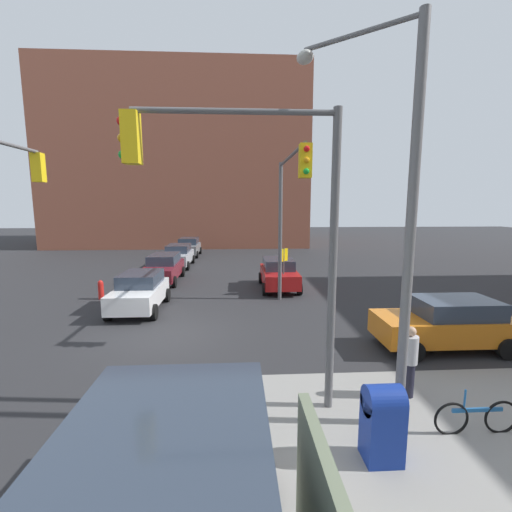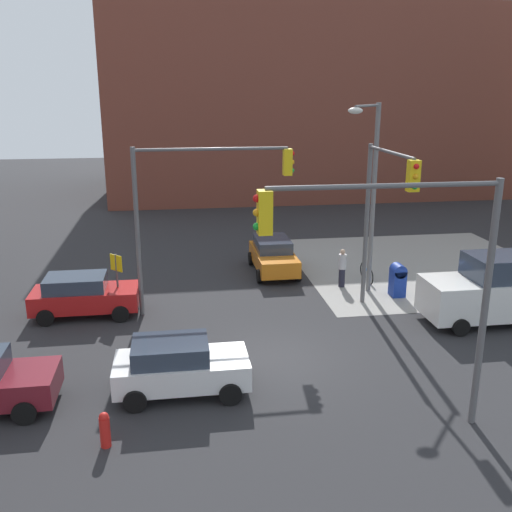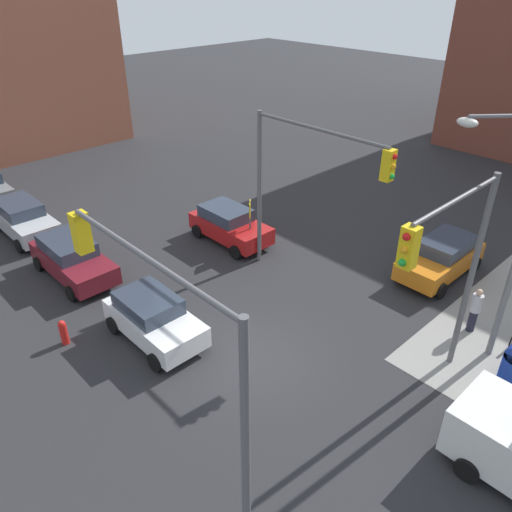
{
  "view_description": "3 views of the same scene",
  "coord_description": "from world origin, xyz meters",
  "px_view_note": "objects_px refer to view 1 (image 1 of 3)",
  "views": [
    {
      "loc": [
        11.62,
        2.45,
        4.54
      ],
      "look_at": [
        -1.94,
        3.21,
        2.52
      ],
      "focal_mm": 24.0,
      "sensor_mm": 36.0,
      "label": 1
    },
    {
      "loc": [
        -3.1,
        -16.83,
        8.48
      ],
      "look_at": [
        -0.23,
        2.73,
        2.71
      ],
      "focal_mm": 40.0,
      "sensor_mm": 36.0,
      "label": 2
    },
    {
      "loc": [
        9.11,
        -8.61,
        11.18
      ],
      "look_at": [
        -2.24,
        2.16,
        2.07
      ],
      "focal_mm": 35.0,
      "sensor_mm": 36.0,
      "label": 3
    }
  ],
  "objects_px": {
    "traffic_signal_nw_corner": "(288,202)",
    "sedan_silver": "(178,255)",
    "fire_hydrant": "(101,289)",
    "coupe_red": "(279,273)",
    "sedan_orange": "(447,323)",
    "traffic_signal_ne_corner": "(255,204)",
    "mailbox_blue": "(383,421)",
    "pedestrian_crossing": "(409,360)",
    "sedan_gray": "(189,247)",
    "bicycle_leaning_on_fence": "(476,417)",
    "street_lamp_corner": "(393,197)",
    "coupe_maroon": "(164,268)",
    "sedan_white": "(140,291)"
  },
  "relations": [
    {
      "from": "traffic_signal_ne_corner",
      "to": "fire_hydrant",
      "type": "height_order",
      "value": "traffic_signal_ne_corner"
    },
    {
      "from": "sedan_silver",
      "to": "sedan_white",
      "type": "distance_m",
      "value": 10.81
    },
    {
      "from": "coupe_maroon",
      "to": "coupe_red",
      "type": "distance_m",
      "value": 7.02
    },
    {
      "from": "coupe_maroon",
      "to": "bicycle_leaning_on_fence",
      "type": "xyz_separation_m",
      "value": [
        14.43,
        9.17,
        -0.5
      ]
    },
    {
      "from": "sedan_white",
      "to": "coupe_red",
      "type": "relative_size",
      "value": 0.95
    },
    {
      "from": "sedan_silver",
      "to": "street_lamp_corner",
      "type": "bearing_deg",
      "value": 21.57
    },
    {
      "from": "fire_hydrant",
      "to": "street_lamp_corner",
      "type": "bearing_deg",
      "value": 44.3
    },
    {
      "from": "sedan_white",
      "to": "street_lamp_corner",
      "type": "bearing_deg",
      "value": 42.09
    },
    {
      "from": "coupe_maroon",
      "to": "pedestrian_crossing",
      "type": "bearing_deg",
      "value": 33.04
    },
    {
      "from": "fire_hydrant",
      "to": "bicycle_leaning_on_fence",
      "type": "height_order",
      "value": "bicycle_leaning_on_fence"
    },
    {
      "from": "traffic_signal_ne_corner",
      "to": "mailbox_blue",
      "type": "bearing_deg",
      "value": 51.88
    },
    {
      "from": "street_lamp_corner",
      "to": "sedan_gray",
      "type": "distance_m",
      "value": 25.71
    },
    {
      "from": "sedan_gray",
      "to": "coupe_red",
      "type": "xyz_separation_m",
      "value": [
        12.62,
        6.66,
        -0.0
      ]
    },
    {
      "from": "fire_hydrant",
      "to": "sedan_silver",
      "type": "distance_m",
      "value": 9.23
    },
    {
      "from": "traffic_signal_ne_corner",
      "to": "sedan_gray",
      "type": "xyz_separation_m",
      "value": [
        -23.84,
        -4.77,
        -3.73
      ]
    },
    {
      "from": "traffic_signal_ne_corner",
      "to": "sedan_silver",
      "type": "distance_m",
      "value": 19.42
    },
    {
      "from": "fire_hydrant",
      "to": "coupe_maroon",
      "type": "relative_size",
      "value": 0.21
    },
    {
      "from": "traffic_signal_nw_corner",
      "to": "sedan_gray",
      "type": "relative_size",
      "value": 1.59
    },
    {
      "from": "mailbox_blue",
      "to": "coupe_red",
      "type": "distance_m",
      "value": 12.93
    },
    {
      "from": "fire_hydrant",
      "to": "sedan_orange",
      "type": "relative_size",
      "value": 0.22
    },
    {
      "from": "sedan_white",
      "to": "bicycle_leaning_on_fence",
      "type": "xyz_separation_m",
      "value": [
        8.74,
        8.99,
        -0.5
      ]
    },
    {
      "from": "mailbox_blue",
      "to": "sedan_silver",
      "type": "bearing_deg",
      "value": -160.95
    },
    {
      "from": "traffic_signal_ne_corner",
      "to": "coupe_maroon",
      "type": "distance_m",
      "value": 14.65
    },
    {
      "from": "street_lamp_corner",
      "to": "mailbox_blue",
      "type": "xyz_separation_m",
      "value": [
        1.24,
        -0.52,
        -3.94
      ]
    },
    {
      "from": "coupe_red",
      "to": "bicycle_leaning_on_fence",
      "type": "xyz_separation_m",
      "value": [
        12.32,
        2.48,
        -0.5
      ]
    },
    {
      "from": "mailbox_blue",
      "to": "sedan_gray",
      "type": "relative_size",
      "value": 0.35
    },
    {
      "from": "sedan_gray",
      "to": "sedan_silver",
      "type": "bearing_deg",
      "value": -0.17
    },
    {
      "from": "sedan_orange",
      "to": "coupe_maroon",
      "type": "bearing_deg",
      "value": -133.15
    },
    {
      "from": "sedan_orange",
      "to": "traffic_signal_ne_corner",
      "type": "bearing_deg",
      "value": -64.68
    },
    {
      "from": "sedan_silver",
      "to": "bicycle_leaning_on_fence",
      "type": "relative_size",
      "value": 2.51
    },
    {
      "from": "traffic_signal_nw_corner",
      "to": "coupe_red",
      "type": "xyz_separation_m",
      "value": [
        -4.58,
        0.22,
        -3.83
      ]
    },
    {
      "from": "traffic_signal_nw_corner",
      "to": "sedan_white",
      "type": "distance_m",
      "value": 7.43
    },
    {
      "from": "fire_hydrant",
      "to": "sedan_gray",
      "type": "bearing_deg",
      "value": 171.04
    },
    {
      "from": "street_lamp_corner",
      "to": "mailbox_blue",
      "type": "bearing_deg",
      "value": -22.71
    },
    {
      "from": "mailbox_blue",
      "to": "pedestrian_crossing",
      "type": "bearing_deg",
      "value": 143.13
    },
    {
      "from": "traffic_signal_nw_corner",
      "to": "traffic_signal_ne_corner",
      "type": "xyz_separation_m",
      "value": [
        6.65,
        -1.67,
        -0.1
      ]
    },
    {
      "from": "coupe_red",
      "to": "sedan_gray",
      "type": "bearing_deg",
      "value": -152.16
    },
    {
      "from": "coupe_maroon",
      "to": "sedan_silver",
      "type": "bearing_deg",
      "value": 179.8
    },
    {
      "from": "street_lamp_corner",
      "to": "sedan_gray",
      "type": "bearing_deg",
      "value": -162.94
    },
    {
      "from": "traffic_signal_nw_corner",
      "to": "coupe_maroon",
      "type": "bearing_deg",
      "value": -135.9
    },
    {
      "from": "bicycle_leaning_on_fence",
      "to": "pedestrian_crossing",
      "type": "bearing_deg",
      "value": -153.54
    },
    {
      "from": "coupe_red",
      "to": "bicycle_leaning_on_fence",
      "type": "distance_m",
      "value": 12.58
    },
    {
      "from": "mailbox_blue",
      "to": "fire_hydrant",
      "type": "height_order",
      "value": "mailbox_blue"
    },
    {
      "from": "traffic_signal_nw_corner",
      "to": "sedan_silver",
      "type": "bearing_deg",
      "value": -151.32
    },
    {
      "from": "traffic_signal_ne_corner",
      "to": "coupe_red",
      "type": "distance_m",
      "value": 11.98
    },
    {
      "from": "sedan_gray",
      "to": "bicycle_leaning_on_fence",
      "type": "distance_m",
      "value": 26.56
    },
    {
      "from": "traffic_signal_nw_corner",
      "to": "mailbox_blue",
      "type": "bearing_deg",
      "value": 3.43
    },
    {
      "from": "coupe_maroon",
      "to": "pedestrian_crossing",
      "type": "height_order",
      "value": "pedestrian_crossing"
    },
    {
      "from": "sedan_gray",
      "to": "pedestrian_crossing",
      "type": "bearing_deg",
      "value": 19.73
    },
    {
      "from": "fire_hydrant",
      "to": "coupe_red",
      "type": "height_order",
      "value": "coupe_red"
    }
  ]
}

